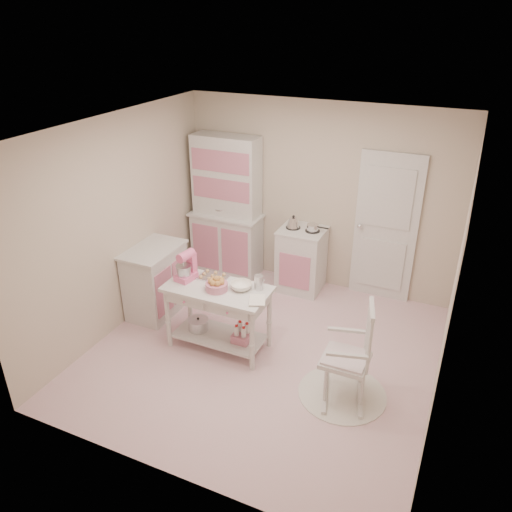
{
  "coord_description": "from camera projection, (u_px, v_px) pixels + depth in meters",
  "views": [
    {
      "loc": [
        1.87,
        -4.36,
        3.62
      ],
      "look_at": [
        -0.27,
        0.41,
        1.02
      ],
      "focal_mm": 35.0,
      "sensor_mm": 36.0,
      "label": 1
    }
  ],
  "objects": [
    {
      "name": "lace_rug",
      "position": [
        342.0,
        393.0,
        5.22
      ],
      "size": [
        0.92,
        0.92,
        0.01
      ],
      "primitive_type": "cylinder",
      "color": "white",
      "rests_on": "ground"
    },
    {
      "name": "bread_basket",
      "position": [
        217.0,
        286.0,
        5.55
      ],
      "size": [
        0.25,
        0.25,
        0.09
      ],
      "primitive_type": "cylinder",
      "color": "#CC758F",
      "rests_on": "work_table"
    },
    {
      "name": "door",
      "position": [
        386.0,
        228.0,
        6.59
      ],
      "size": [
        0.82,
        0.05,
        2.04
      ],
      "primitive_type": "cube",
      "color": "silver",
      "rests_on": "ground"
    },
    {
      "name": "stand_mixer",
      "position": [
        185.0,
        266.0,
        5.72
      ],
      "size": [
        0.25,
        0.31,
        0.34
      ],
      "primitive_type": "cube",
      "rotation": [
        0.0,
        0.0,
        -0.18
      ],
      "color": "pink",
      "rests_on": "work_table"
    },
    {
      "name": "stove",
      "position": [
        301.0,
        259.0,
        7.01
      ],
      "size": [
        0.62,
        0.57,
        0.92
      ],
      "primitive_type": "cube",
      "color": "silver",
      "rests_on": "ground"
    },
    {
      "name": "hutch",
      "position": [
        226.0,
        207.0,
        7.24
      ],
      "size": [
        1.06,
        0.5,
        2.08
      ],
      "primitive_type": "cube",
      "color": "silver",
      "rests_on": "ground"
    },
    {
      "name": "cookie_tray",
      "position": [
        213.0,
        277.0,
        5.82
      ],
      "size": [
        0.34,
        0.24,
        0.02
      ],
      "primitive_type": "cube",
      "color": "silver",
      "rests_on": "work_table"
    },
    {
      "name": "base_cabinet",
      "position": [
        156.0,
        281.0,
        6.46
      ],
      "size": [
        0.54,
        0.84,
        0.92
      ],
      "primitive_type": "cube",
      "color": "silver",
      "rests_on": "ground"
    },
    {
      "name": "room_shell",
      "position": [
        264.0,
        223.0,
        5.13
      ],
      "size": [
        3.84,
        3.84,
        2.62
      ],
      "color": "#CB7F8E",
      "rests_on": "ground"
    },
    {
      "name": "metal_pitcher",
      "position": [
        259.0,
        282.0,
        5.55
      ],
      "size": [
        0.1,
        0.1,
        0.17
      ],
      "primitive_type": "cylinder",
      "color": "silver",
      "rests_on": "work_table"
    },
    {
      "name": "rocking_chair",
      "position": [
        346.0,
        351.0,
        4.98
      ],
      "size": [
        0.64,
        0.82,
        1.1
      ],
      "primitive_type": "cube",
      "rotation": [
        0.0,
        0.0,
        0.25
      ],
      "color": "silver",
      "rests_on": "ground"
    },
    {
      "name": "work_table",
      "position": [
        219.0,
        317.0,
        5.8
      ],
      "size": [
        1.2,
        0.6,
        0.8
      ],
      "primitive_type": "cube",
      "color": "silver",
      "rests_on": "ground"
    },
    {
      "name": "mixing_bowl",
      "position": [
        241.0,
        286.0,
        5.58
      ],
      "size": [
        0.24,
        0.24,
        0.08
      ],
      "primitive_type": "imported",
      "color": "white",
      "rests_on": "work_table"
    },
    {
      "name": "recipe_book",
      "position": [
        249.0,
        300.0,
        5.35
      ],
      "size": [
        0.25,
        0.28,
        0.02
      ],
      "primitive_type": "imported",
      "rotation": [
        0.0,
        0.0,
        0.39
      ],
      "color": "white",
      "rests_on": "work_table"
    }
  ]
}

